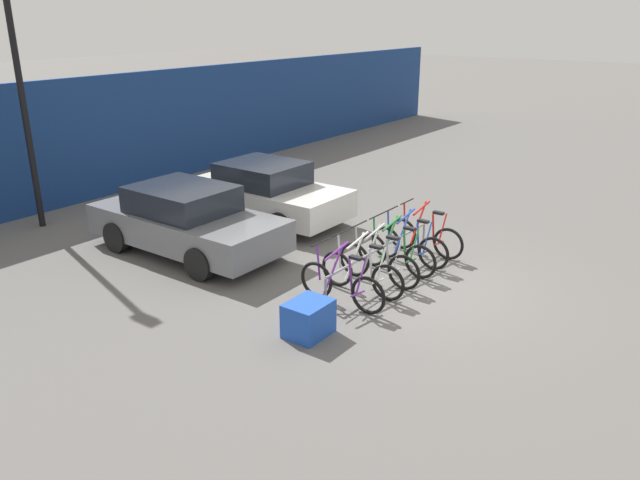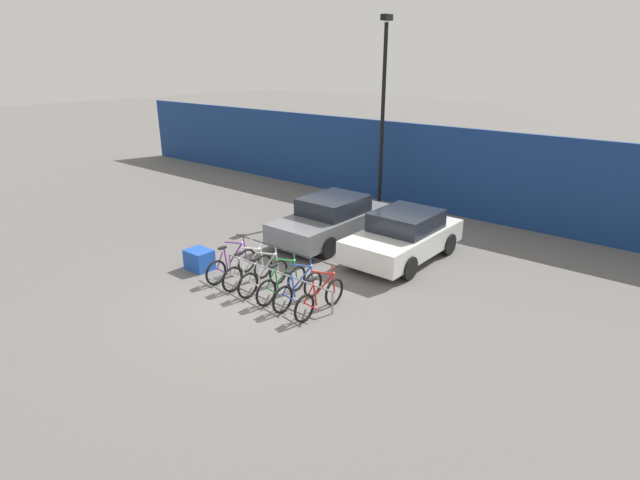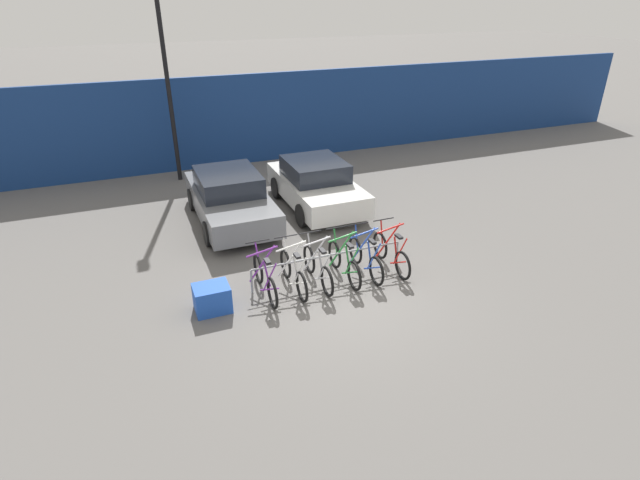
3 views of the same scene
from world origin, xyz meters
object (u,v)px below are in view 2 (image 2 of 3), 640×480
(bicycle_silver, at_px, (264,277))
(car_grey, at_px, (332,219))
(bicycle_green, at_px, (282,284))
(lamp_post, at_px, (383,107))
(bicycle_purple, at_px, (232,265))
(car_white, at_px, (404,236))
(bicycle_red, at_px, (320,298))
(cargo_crate, at_px, (199,260))
(bicycle_blue, at_px, (298,290))
(bike_rack, at_px, (277,274))
(bicycle_white, at_px, (248,271))

(bicycle_silver, height_order, car_grey, car_grey)
(bicycle_green, bearing_deg, lamp_post, 106.58)
(bicycle_purple, height_order, car_white, car_white)
(bicycle_red, height_order, lamp_post, lamp_post)
(bicycle_silver, bearing_deg, bicycle_purple, 179.30)
(car_grey, distance_m, car_white, 2.56)
(bicycle_red, xyz_separation_m, cargo_crate, (-4.14, -0.18, -0.10))
(bicycle_silver, relative_size, cargo_crate, 2.44)
(bicycle_red, xyz_separation_m, lamp_post, (-3.66, 7.97, 3.40))
(bicycle_blue, bearing_deg, bicycle_green, -178.64)
(bicycle_silver, xyz_separation_m, bicycle_red, (1.80, 0.00, 0.00))
(cargo_crate, bearing_deg, bicycle_red, 2.43)
(bicycle_purple, height_order, bicycle_red, same)
(bicycle_blue, distance_m, bicycle_red, 0.65)
(bicycle_green, height_order, bicycle_red, same)
(bike_rack, distance_m, lamp_post, 8.76)
(bicycle_purple, xyz_separation_m, bicycle_red, (2.99, 0.00, 0.00))
(bike_rack, bearing_deg, cargo_crate, -173.00)
(bicycle_green, distance_m, bicycle_blue, 0.53)
(bicycle_silver, xyz_separation_m, car_grey, (-1.00, 3.96, 0.31))
(bicycle_purple, xyz_separation_m, cargo_crate, (-1.15, -0.18, -0.10))
(bicycle_red, bearing_deg, lamp_post, 113.77)
(bicycle_blue, height_order, lamp_post, lamp_post)
(lamp_post, bearing_deg, bicycle_red, -65.35)
(bicycle_purple, bearing_deg, lamp_post, 93.27)
(bicycle_purple, bearing_deg, bike_rack, 4.15)
(car_grey, xyz_separation_m, lamp_post, (-0.85, 4.01, 3.09))
(bicycle_green, xyz_separation_m, bicycle_red, (1.18, 0.00, 0.00))
(bicycle_silver, xyz_separation_m, bicycle_blue, (1.15, 0.00, 0.00))
(bicycle_silver, distance_m, car_grey, 4.10)
(car_white, height_order, lamp_post, lamp_post)
(bicycle_silver, height_order, lamp_post, lamp_post)
(bicycle_purple, xyz_separation_m, bicycle_white, (0.63, 0.00, 0.00))
(bicycle_silver, height_order, bicycle_red, same)
(bicycle_blue, height_order, car_white, car_white)
(car_grey, bearing_deg, lamp_post, 102.01)
(bike_rack, distance_m, car_white, 4.10)
(bicycle_purple, distance_m, bicycle_green, 1.81)
(lamp_post, bearing_deg, bike_rack, -74.54)
(bicycle_silver, height_order, bicycle_blue, same)
(bicycle_red, bearing_deg, car_grey, 124.42)
(bicycle_white, bearing_deg, bicycle_blue, -0.93)
(bicycle_purple, xyz_separation_m, bicycle_blue, (2.34, 0.00, 0.00))
(bicycle_green, height_order, car_grey, car_grey)
(bike_rack, xyz_separation_m, bicycle_blue, (0.84, -0.15, -0.11))
(bicycle_purple, distance_m, cargo_crate, 1.16)
(bicycle_blue, xyz_separation_m, lamp_post, (-3.01, 7.97, 3.40))
(bicycle_white, xyz_separation_m, bicycle_silver, (0.56, 0.00, 0.00))
(bicycle_silver, bearing_deg, bicycle_green, -0.70)
(bicycle_white, relative_size, bicycle_green, 1.00)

